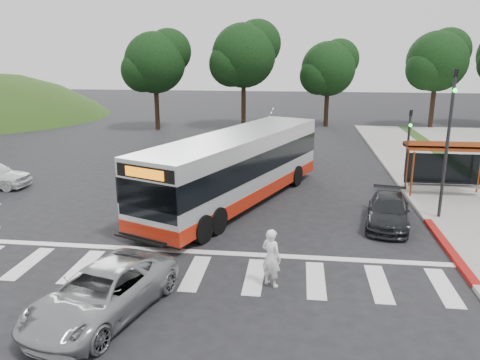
% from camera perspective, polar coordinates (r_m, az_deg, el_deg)
% --- Properties ---
extents(ground, '(140.00, 140.00, 0.00)m').
position_cam_1_polar(ground, '(20.58, -2.47, -5.05)').
color(ground, black).
rests_on(ground, ground).
extents(sidewalk_east, '(4.00, 40.00, 0.12)m').
position_cam_1_polar(sidewalk_east, '(28.99, 22.34, -0.01)').
color(sidewalk_east, gray).
rests_on(sidewalk_east, ground).
extents(curb_east, '(0.30, 40.00, 0.15)m').
position_cam_1_polar(curb_east, '(28.52, 18.47, 0.15)').
color(curb_east, '#9E9991').
rests_on(curb_east, ground).
extents(curb_east_red, '(0.32, 6.00, 0.15)m').
position_cam_1_polar(curb_east_red, '(19.31, 24.05, -7.62)').
color(curb_east_red, maroon).
rests_on(curb_east_red, ground).
extents(crosswalk_ladder, '(18.00, 2.60, 0.01)m').
position_cam_1_polar(crosswalk_ladder, '(16.08, -5.46, -11.21)').
color(crosswalk_ladder, silver).
rests_on(crosswalk_ladder, ground).
extents(bus_shelter, '(4.20, 1.60, 2.86)m').
position_cam_1_polar(bus_shelter, '(25.73, 24.04, 3.22)').
color(bus_shelter, '#923C18').
rests_on(bus_shelter, sidewalk_east).
extents(traffic_signal_ne_tall, '(0.18, 0.37, 6.50)m').
position_cam_1_polar(traffic_signal_ne_tall, '(21.72, 24.09, 5.30)').
color(traffic_signal_ne_tall, black).
rests_on(traffic_signal_ne_tall, ground).
extents(traffic_signal_ne_short, '(0.18, 0.37, 4.00)m').
position_cam_1_polar(traffic_signal_ne_short, '(28.62, 19.87, 5.01)').
color(traffic_signal_ne_short, black).
rests_on(traffic_signal_ne_short, ground).
extents(tree_ne_a, '(6.16, 5.74, 9.30)m').
position_cam_1_polar(tree_ne_a, '(48.80, 22.97, 13.29)').
color(tree_ne_a, black).
rests_on(tree_ne_a, parking_lot).
extents(tree_north_a, '(6.60, 6.15, 10.17)m').
position_cam_1_polar(tree_north_a, '(45.38, 0.56, 15.06)').
color(tree_north_a, black).
rests_on(tree_north_a, ground).
extents(tree_north_b, '(5.72, 5.33, 8.43)m').
position_cam_1_polar(tree_north_b, '(47.18, 10.80, 13.28)').
color(tree_north_b, black).
rests_on(tree_north_b, ground).
extents(tree_north_c, '(6.16, 5.74, 9.30)m').
position_cam_1_polar(tree_north_c, '(45.06, -10.23, 14.02)').
color(tree_north_c, black).
rests_on(tree_north_c, ground).
extents(transit_bus, '(7.67, 13.26, 3.40)m').
position_cam_1_polar(transit_bus, '(22.59, -0.41, 1.34)').
color(transit_bus, silver).
rests_on(transit_bus, ground).
extents(pedestrian, '(0.83, 0.76, 1.90)m').
position_cam_1_polar(pedestrian, '(14.87, 3.83, -9.43)').
color(pedestrian, white).
rests_on(pedestrian, ground).
extents(dark_sedan, '(2.48, 4.48, 1.23)m').
position_cam_1_polar(dark_sedan, '(20.95, 17.60, -3.63)').
color(dark_sedan, black).
rests_on(dark_sedan, ground).
extents(silver_suv_south, '(3.61, 5.47, 1.40)m').
position_cam_1_polar(silver_suv_south, '(13.93, -16.50, -13.05)').
color(silver_suv_south, '#949799').
rests_on(silver_suv_south, ground).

